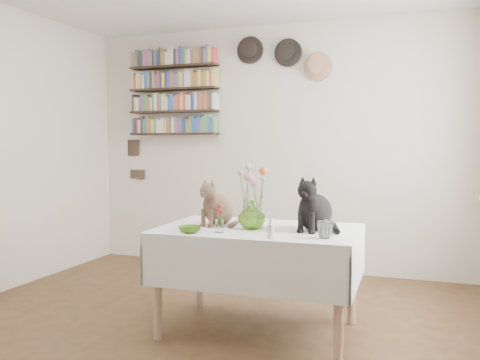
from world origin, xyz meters
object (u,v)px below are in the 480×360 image
at_px(dining_table, 259,254).
at_px(bookshelf_unit, 174,93).
at_px(black_cat, 315,202).
at_px(flower_vase, 252,215).
at_px(tabby_cat, 219,201).

xyz_separation_m(dining_table, bookshelf_unit, (-1.50, 1.69, 1.30)).
xyz_separation_m(dining_table, black_cat, (0.38, 0.05, 0.36)).
height_order(dining_table, flower_vase, flower_vase).
xyz_separation_m(black_cat, bookshelf_unit, (-1.87, 1.64, 0.94)).
distance_m(tabby_cat, bookshelf_unit, 2.24).
height_order(dining_table, bookshelf_unit, bookshelf_unit).
bearing_deg(flower_vase, dining_table, 50.58).
height_order(tabby_cat, black_cat, black_cat).
height_order(tabby_cat, flower_vase, tabby_cat).
relative_size(tabby_cat, bookshelf_unit, 0.33).
distance_m(dining_table, black_cat, 0.52).
distance_m(black_cat, bookshelf_unit, 2.66).
height_order(black_cat, bookshelf_unit, bookshelf_unit).
bearing_deg(black_cat, flower_vase, -155.92).
height_order(dining_table, tabby_cat, tabby_cat).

